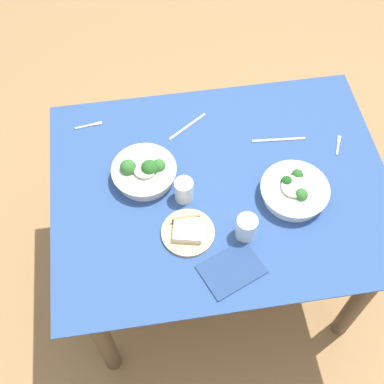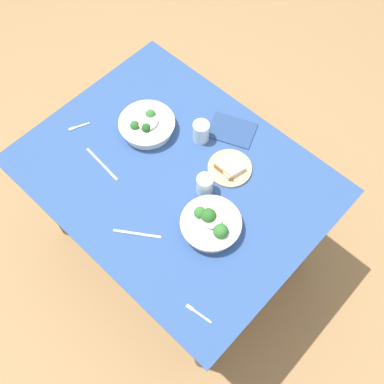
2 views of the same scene
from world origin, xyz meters
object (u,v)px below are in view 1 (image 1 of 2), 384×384
broccoli_bowl_far (294,191)px  napkin_folded_upper (231,269)px  fork_by_near_bowl (90,125)px  table_knife_right (279,140)px  bread_side_plate (188,231)px  table_knife_left (187,127)px  water_glass_center (246,228)px  water_glass_side (184,190)px  broccoli_bowl_near (144,172)px  fork_by_far_bowl (338,144)px

broccoli_bowl_far → napkin_folded_upper: bearing=42.3°
fork_by_near_bowl → table_knife_right: same height
bread_side_plate → table_knife_left: size_ratio=0.97×
water_glass_center → table_knife_left: 0.52m
broccoli_bowl_far → water_glass_side: (0.39, -0.05, 0.02)m
water_glass_center → napkin_folded_upper: 0.15m
broccoli_bowl_far → fork_by_near_bowl: (0.71, -0.44, -0.03)m
broccoli_bowl_near → napkin_folded_upper: bearing=120.9°
table_knife_left → napkin_folded_upper: size_ratio=0.96×
broccoli_bowl_far → fork_by_far_bowl: (-0.23, -0.20, -0.03)m
water_glass_center → fork_by_far_bowl: (-0.44, -0.33, -0.05)m
water_glass_side → table_knife_right: water_glass_side is taller
table_knife_left → napkin_folded_upper: bearing=-119.2°
water_glass_center → table_knife_left: (0.13, -0.50, -0.05)m
fork_by_far_bowl → fork_by_near_bowl: bearing=99.6°
fork_by_near_bowl → napkin_folded_upper: size_ratio=0.55×
table_knife_left → napkin_folded_upper: 0.63m
broccoli_bowl_far → broccoli_bowl_near: bearing=-17.2°
bread_side_plate → table_knife_right: size_ratio=0.89×
water_glass_center → water_glass_side: bearing=-44.0°
bread_side_plate → napkin_folded_upper: 0.20m
water_glass_center → table_knife_left: size_ratio=0.50×
bread_side_plate → water_glass_side: water_glass_side is taller
bread_side_plate → fork_by_near_bowl: bread_side_plate is taller
table_knife_left → table_knife_right: 0.36m
broccoli_bowl_near → fork_by_near_bowl: (0.19, -0.28, -0.03)m
bread_side_plate → napkin_folded_upper: bearing=128.1°
broccoli_bowl_far → water_glass_center: 0.24m
water_glass_side → napkin_folded_upper: water_glass_side is taller
fork_by_far_bowl → table_knife_left: same height
broccoli_bowl_far → water_glass_center: water_glass_center is taller
bread_side_plate → napkin_folded_upper: bread_side_plate is taller
water_glass_center → fork_by_near_bowl: 0.76m
water_glass_side → fork_by_far_bowl: water_glass_side is taller
fork_by_near_bowl → table_knife_left: same height
broccoli_bowl_far → bread_side_plate: 0.41m
bread_side_plate → water_glass_center: 0.20m
water_glass_side → table_knife_right: 0.45m
water_glass_center → table_knife_right: 0.44m
broccoli_bowl_near → bread_side_plate: broccoli_bowl_near is taller
fork_by_far_bowl → fork_by_near_bowl: same height
table_knife_right → water_glass_side: bearing=31.6°
fork_by_near_bowl → broccoli_bowl_near: bearing=-63.7°
broccoli_bowl_near → water_glass_center: same height
broccoli_bowl_near → napkin_folded_upper: size_ratio=1.20×
broccoli_bowl_near → broccoli_bowl_far: bearing=162.8°
broccoli_bowl_far → water_glass_side: size_ratio=2.63×
broccoli_bowl_far → table_knife_left: bearing=-48.7°
broccoli_bowl_near → bread_side_plate: 0.28m
fork_by_far_bowl → fork_by_near_bowl: size_ratio=0.84×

